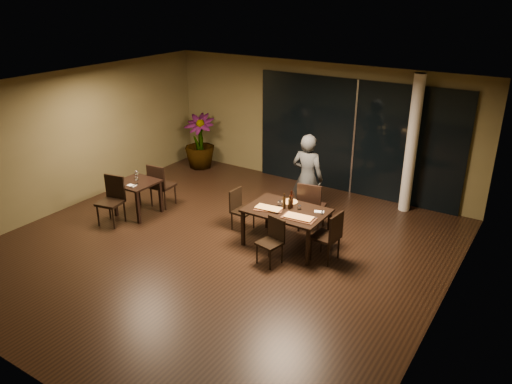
# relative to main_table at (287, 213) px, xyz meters

# --- Properties ---
(ground) EXTENTS (8.00, 8.00, 0.00)m
(ground) POSITION_rel_main_table_xyz_m (-1.00, -0.80, -0.68)
(ground) COLOR black
(ground) RESTS_ON ground
(wall_back) EXTENTS (8.00, 0.10, 3.00)m
(wall_back) POSITION_rel_main_table_xyz_m (-1.00, 3.25, 0.82)
(wall_back) COLOR brown
(wall_back) RESTS_ON ground
(wall_front) EXTENTS (8.00, 0.10, 3.00)m
(wall_front) POSITION_rel_main_table_xyz_m (-1.00, -4.85, 0.82)
(wall_front) COLOR brown
(wall_front) RESTS_ON ground
(wall_left) EXTENTS (0.10, 8.00, 3.00)m
(wall_left) POSITION_rel_main_table_xyz_m (-5.05, -0.80, 0.82)
(wall_left) COLOR brown
(wall_left) RESTS_ON ground
(wall_right) EXTENTS (0.10, 8.00, 3.00)m
(wall_right) POSITION_rel_main_table_xyz_m (3.05, -0.80, 0.82)
(wall_right) COLOR brown
(wall_right) RESTS_ON ground
(ceiling) EXTENTS (8.00, 8.00, 0.04)m
(ceiling) POSITION_rel_main_table_xyz_m (-1.00, -0.80, 2.34)
(ceiling) COLOR silver
(ceiling) RESTS_ON wall_back
(window_panel) EXTENTS (5.00, 0.06, 2.70)m
(window_panel) POSITION_rel_main_table_xyz_m (0.00, 3.16, 0.67)
(window_panel) COLOR black
(window_panel) RESTS_ON ground
(column) EXTENTS (0.24, 0.24, 3.00)m
(column) POSITION_rel_main_table_xyz_m (1.40, 2.85, 0.82)
(column) COLOR silver
(column) RESTS_ON ground
(main_table) EXTENTS (1.50, 1.00, 0.75)m
(main_table) POSITION_rel_main_table_xyz_m (0.00, 0.00, 0.00)
(main_table) COLOR black
(main_table) RESTS_ON ground
(side_table) EXTENTS (0.80, 0.80, 0.75)m
(side_table) POSITION_rel_main_table_xyz_m (-3.40, -0.50, -0.05)
(side_table) COLOR black
(side_table) RESTS_ON ground
(chair_main_far) EXTENTS (0.57, 0.57, 1.06)m
(chair_main_far) POSITION_rel_main_table_xyz_m (0.11, 0.78, -0.09)
(chair_main_far) COLOR black
(chair_main_far) RESTS_ON ground
(chair_main_near) EXTENTS (0.46, 0.46, 0.84)m
(chair_main_near) POSITION_rel_main_table_xyz_m (0.10, -0.67, -0.21)
(chair_main_near) COLOR black
(chair_main_near) RESTS_ON ground
(chair_main_left) EXTENTS (0.40, 0.40, 0.84)m
(chair_main_left) POSITION_rel_main_table_xyz_m (-1.15, 0.12, -0.20)
(chair_main_left) COLOR black
(chair_main_left) RESTS_ON ground
(chair_main_right) EXTENTS (0.48, 0.48, 0.96)m
(chair_main_right) POSITION_rel_main_table_xyz_m (0.94, -0.09, -0.14)
(chair_main_right) COLOR black
(chair_main_right) RESTS_ON ground
(chair_side_far) EXTENTS (0.50, 0.50, 1.00)m
(chair_side_far) POSITION_rel_main_table_xyz_m (-3.25, 0.05, -0.12)
(chair_side_far) COLOR black
(chair_side_far) RESTS_ON ground
(chair_side_near) EXTENTS (0.55, 0.55, 1.01)m
(chair_side_near) POSITION_rel_main_table_xyz_m (-3.54, -1.07, -0.11)
(chair_side_near) COLOR black
(chair_side_near) RESTS_ON ground
(diner) EXTENTS (0.65, 0.44, 1.87)m
(diner) POSITION_rel_main_table_xyz_m (-0.22, 1.26, 0.26)
(diner) COLOR #2A2C2E
(diner) RESTS_ON ground
(potted_plant) EXTENTS (0.99, 0.99, 1.46)m
(potted_plant) POSITION_rel_main_table_xyz_m (-4.16, 2.59, 0.05)
(potted_plant) COLOR #184717
(potted_plant) RESTS_ON ground
(pizza_board_left) EXTENTS (0.59, 0.42, 0.01)m
(pizza_board_left) POSITION_rel_main_table_xyz_m (-0.29, -0.18, 0.08)
(pizza_board_left) COLOR #472617
(pizza_board_left) RESTS_ON main_table
(pizza_board_right) EXTENTS (0.63, 0.34, 0.01)m
(pizza_board_right) POSITION_rel_main_table_xyz_m (0.37, -0.21, 0.08)
(pizza_board_right) COLOR #452516
(pizza_board_right) RESTS_ON main_table
(oblong_pizza_left) EXTENTS (0.49, 0.26, 0.02)m
(oblong_pizza_left) POSITION_rel_main_table_xyz_m (-0.29, -0.18, 0.10)
(oblong_pizza_left) COLOR maroon
(oblong_pizza_left) RESTS_ON pizza_board_left
(oblong_pizza_right) EXTENTS (0.52, 0.27, 0.02)m
(oblong_pizza_right) POSITION_rel_main_table_xyz_m (0.37, -0.21, 0.10)
(oblong_pizza_right) COLOR maroon
(oblong_pizza_right) RESTS_ON pizza_board_right
(round_pizza) EXTENTS (0.30, 0.30, 0.01)m
(round_pizza) POSITION_rel_main_table_xyz_m (-0.11, 0.32, 0.08)
(round_pizza) COLOR #A62E12
(round_pizza) RESTS_ON main_table
(bottle_a) EXTENTS (0.06, 0.06, 0.29)m
(bottle_a) POSITION_rel_main_table_xyz_m (-0.07, 0.03, 0.22)
(bottle_a) COLOR black
(bottle_a) RESTS_ON main_table
(bottle_b) EXTENTS (0.06, 0.06, 0.26)m
(bottle_b) POSITION_rel_main_table_xyz_m (0.03, 0.06, 0.20)
(bottle_b) COLOR black
(bottle_b) RESTS_ON main_table
(bottle_c) EXTENTS (0.07, 0.07, 0.34)m
(bottle_c) POSITION_rel_main_table_xyz_m (0.03, 0.12, 0.24)
(bottle_c) COLOR black
(bottle_c) RESTS_ON main_table
(tumbler_left) EXTENTS (0.07, 0.07, 0.09)m
(tumbler_left) POSITION_rel_main_table_xyz_m (-0.21, 0.10, 0.12)
(tumbler_left) COLOR white
(tumbler_left) RESTS_ON main_table
(tumbler_right) EXTENTS (0.07, 0.07, 0.08)m
(tumbler_right) POSITION_rel_main_table_xyz_m (0.19, 0.14, 0.11)
(tumbler_right) COLOR white
(tumbler_right) RESTS_ON main_table
(napkin_near) EXTENTS (0.20, 0.16, 0.01)m
(napkin_near) POSITION_rel_main_table_xyz_m (0.55, -0.10, 0.08)
(napkin_near) COLOR white
(napkin_near) RESTS_ON main_table
(napkin_far) EXTENTS (0.20, 0.16, 0.01)m
(napkin_far) POSITION_rel_main_table_xyz_m (0.56, 0.23, 0.08)
(napkin_far) COLOR silver
(napkin_far) RESTS_ON main_table
(wine_glass_a) EXTENTS (0.09, 0.09, 0.20)m
(wine_glass_a) POSITION_rel_main_table_xyz_m (-3.48, -0.40, 0.17)
(wine_glass_a) COLOR white
(wine_glass_a) RESTS_ON side_table
(wine_glass_b) EXTENTS (0.07, 0.07, 0.16)m
(wine_glass_b) POSITION_rel_main_table_xyz_m (-3.30, -0.59, 0.16)
(wine_glass_b) COLOR white
(wine_glass_b) RESTS_ON side_table
(side_napkin) EXTENTS (0.18, 0.11, 0.01)m
(side_napkin) POSITION_rel_main_table_xyz_m (-3.31, -0.73, 0.08)
(side_napkin) COLOR white
(side_napkin) RESTS_ON side_table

